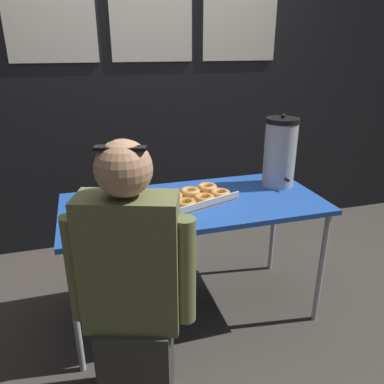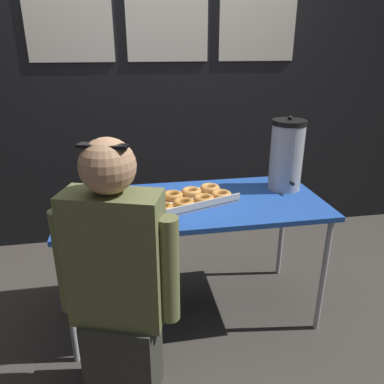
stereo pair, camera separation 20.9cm
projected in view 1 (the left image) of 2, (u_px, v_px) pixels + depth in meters
ground_plane at (193, 309)px, 2.40m from camera, size 12.00×12.00×0.00m
back_wall at (152, 68)px, 2.89m from camera, size 6.00×0.11×2.82m
folding_table at (194, 210)px, 2.14m from camera, size 1.47×0.68×0.75m
donut_box at (188, 199)px, 2.10m from camera, size 0.58×0.43×0.05m
coffee_urn at (280, 152)px, 2.30m from camera, size 0.20×0.23×0.45m
cell_phone at (103, 225)px, 1.83m from camera, size 0.13×0.16×0.01m
person_seated at (132, 290)px, 1.58m from camera, size 0.52×0.31×1.26m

